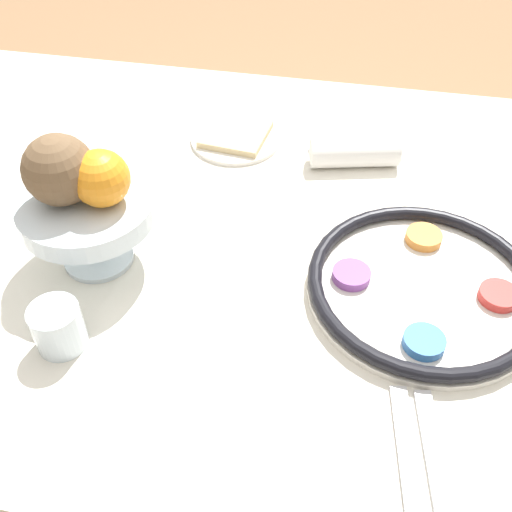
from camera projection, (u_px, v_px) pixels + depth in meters
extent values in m
plane|color=#99704C|center=(286.00, 464.00, 1.47)|extent=(8.00, 8.00, 0.00)
cube|color=silver|center=(293.00, 374.00, 1.20)|extent=(1.58, 0.98, 0.76)
cylinder|color=silver|center=(422.00, 291.00, 0.84)|extent=(0.32, 0.32, 0.01)
torus|color=black|center=(424.00, 284.00, 0.83)|extent=(0.32, 0.32, 0.02)
cylinder|color=#844299|center=(351.00, 275.00, 0.85)|extent=(0.05, 0.05, 0.01)
cylinder|color=#2D6BB7|center=(424.00, 342.00, 0.76)|extent=(0.05, 0.05, 0.01)
cylinder|color=red|center=(499.00, 296.00, 0.82)|extent=(0.05, 0.05, 0.01)
cylinder|color=orange|center=(424.00, 237.00, 0.90)|extent=(0.05, 0.05, 0.01)
cylinder|color=silver|center=(99.00, 257.00, 0.89)|extent=(0.10, 0.10, 0.01)
cylinder|color=silver|center=(94.00, 237.00, 0.86)|extent=(0.03, 0.03, 0.07)
cylinder|color=silver|center=(87.00, 209.00, 0.82)|extent=(0.19, 0.19, 0.03)
sphere|color=orange|center=(101.00, 178.00, 0.79)|extent=(0.08, 0.08, 0.08)
sphere|color=brown|center=(59.00, 170.00, 0.78)|extent=(0.10, 0.10, 0.10)
cylinder|color=silver|center=(236.00, 139.00, 1.12)|extent=(0.17, 0.17, 0.01)
cube|color=#D1B784|center=(236.00, 134.00, 1.11)|extent=(0.12, 0.12, 0.01)
cylinder|color=white|center=(355.00, 153.00, 1.05)|extent=(0.16, 0.09, 0.05)
cylinder|color=silver|center=(58.00, 327.00, 0.76)|extent=(0.06, 0.06, 0.06)
cube|color=silver|center=(433.00, 453.00, 0.67)|extent=(0.04, 0.16, 0.01)
cube|color=silver|center=(406.00, 448.00, 0.67)|extent=(0.04, 0.16, 0.01)
cube|color=silver|center=(348.00, 148.00, 1.10)|extent=(0.14, 0.07, 0.01)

